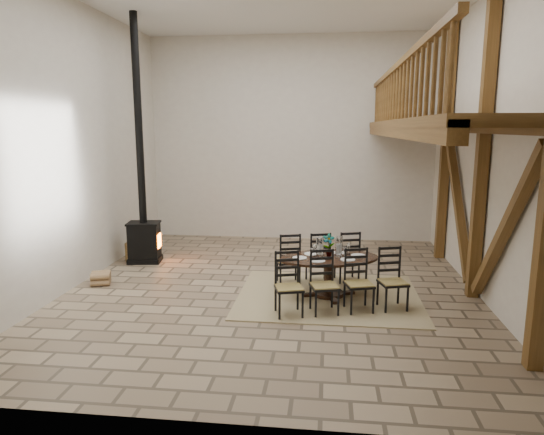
# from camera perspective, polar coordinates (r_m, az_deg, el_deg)

# --- Properties ---
(ground) EXTENTS (8.00, 8.00, 0.00)m
(ground) POSITION_cam_1_polar(r_m,az_deg,el_deg) (8.64, 0.04, -8.32)
(ground) COLOR #9A8467
(ground) RESTS_ON ground
(room_shell) EXTENTS (7.02, 8.02, 5.01)m
(room_shell) POSITION_cam_1_polar(r_m,az_deg,el_deg) (8.13, 8.60, 11.99)
(room_shell) COLOR silver
(room_shell) RESTS_ON ground
(rug) EXTENTS (3.00, 2.50, 0.02)m
(rug) POSITION_cam_1_polar(r_m,az_deg,el_deg) (8.30, 6.64, -9.12)
(rug) COLOR tan
(rug) RESTS_ON ground
(dining_table) EXTENTS (2.20, 2.25, 1.06)m
(dining_table) POSITION_cam_1_polar(r_m,az_deg,el_deg) (8.12, 6.84, -6.97)
(dining_table) COLOR black
(dining_table) RESTS_ON ground
(wood_stove) EXTENTS (0.73, 0.60, 5.00)m
(wood_stove) POSITION_cam_1_polar(r_m,az_deg,el_deg) (10.38, -14.95, 0.93)
(wood_stove) COLOR black
(wood_stove) RESTS_ON ground
(log_basket) EXTENTS (0.58, 0.58, 0.48)m
(log_basket) POSITION_cam_1_polar(r_m,az_deg,el_deg) (10.71, -15.36, -3.81)
(log_basket) COLOR brown
(log_basket) RESTS_ON ground
(log_stack) EXTENTS (0.42, 0.43, 0.22)m
(log_stack) POSITION_cam_1_polar(r_m,az_deg,el_deg) (9.34, -19.50, -6.76)
(log_stack) COLOR #987255
(log_stack) RESTS_ON ground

